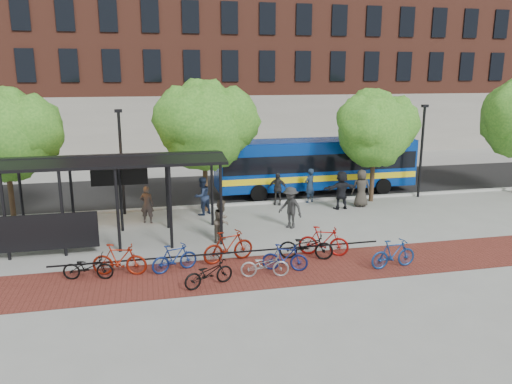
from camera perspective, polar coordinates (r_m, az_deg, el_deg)
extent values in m
plane|color=#9E9E99|center=(22.80, 2.83, -3.90)|extent=(160.00, 160.00, 0.00)
cube|color=black|center=(30.31, -1.18, 0.54)|extent=(160.00, 8.00, 0.01)
cube|color=#B7B7B2|center=(26.51, 0.54, -1.25)|extent=(160.00, 0.25, 0.12)
cube|color=maroon|center=(17.77, 0.86, -9.03)|extent=(24.00, 3.00, 0.01)
cube|color=black|center=(18.36, -3.79, -8.31)|extent=(12.00, 0.05, 0.95)
cube|color=brown|center=(49.66, 6.29, 17.13)|extent=(55.00, 14.00, 20.00)
cylinder|color=black|center=(20.45, -26.78, -2.60)|extent=(0.12, 0.12, 3.30)
cylinder|color=black|center=(23.00, -25.22, -0.78)|extent=(0.12, 0.12, 3.30)
cylinder|color=black|center=(20.04, -21.24, -2.37)|extent=(0.12, 0.12, 3.30)
cylinder|color=black|center=(22.63, -20.28, -0.53)|extent=(0.12, 0.12, 3.30)
cylinder|color=black|center=(19.83, -15.53, -2.10)|extent=(0.12, 0.12, 3.30)
cylinder|color=black|center=(22.44, -15.23, -0.28)|extent=(0.12, 0.12, 3.30)
cylinder|color=black|center=(19.81, -9.75, -1.80)|extent=(0.12, 0.12, 3.30)
cylinder|color=black|center=(22.43, -10.13, -0.02)|extent=(0.12, 0.12, 3.30)
cylinder|color=black|center=(20.00, -4.02, -1.49)|extent=(0.12, 0.12, 3.30)
cylinder|color=black|center=(22.59, -5.06, 0.24)|extent=(0.12, 0.12, 3.30)
cube|color=black|center=(20.35, -23.89, -4.29)|extent=(4.50, 0.08, 1.40)
cube|color=black|center=(20.16, -18.61, 3.19)|extent=(10.60, 1.65, 0.29)
cube|color=black|center=(21.53, -18.25, 3.84)|extent=(10.60, 1.65, 0.29)
cube|color=black|center=(22.28, -18.01, 3.12)|extent=(9.00, 0.10, 0.40)
cube|color=black|center=(22.38, -15.34, 1.65)|extent=(2.40, 0.12, 0.70)
cube|color=#FF7200|center=(22.46, -15.33, 1.69)|extent=(2.20, 0.02, 0.55)
cylinder|color=#382619|center=(25.65, -26.16, -0.56)|extent=(0.24, 0.24, 2.38)
sphere|color=#2B6E1D|center=(25.19, -26.82, 5.61)|extent=(4.00, 4.00, 4.00)
sphere|color=#2B6E1D|center=(25.12, -24.56, 6.51)|extent=(3.20, 3.20, 3.20)
sphere|color=#2B6E1D|center=(25.47, -26.58, 7.52)|extent=(2.80, 2.80, 2.80)
cylinder|color=#382619|center=(25.05, -5.79, 0.63)|extent=(0.24, 0.24, 2.52)
sphere|color=#2B6E1D|center=(24.56, -5.95, 7.33)|extent=(4.20, 4.20, 4.20)
sphere|color=#2B6E1D|center=(24.87, -3.60, 8.15)|extent=(3.36, 3.36, 3.36)
sphere|color=#2B6E1D|center=(24.14, -7.89, 8.13)|extent=(3.15, 3.15, 3.15)
sphere|color=#2B6E1D|center=(24.90, -5.88, 9.27)|extent=(2.94, 2.94, 2.94)
cylinder|color=#382619|center=(27.58, 13.11, 1.28)|extent=(0.24, 0.24, 2.27)
sphere|color=#2B6E1D|center=(27.16, 13.41, 6.77)|extent=(3.80, 3.80, 3.80)
sphere|color=#2B6E1D|center=(27.73, 15.05, 7.43)|extent=(3.04, 3.04, 3.04)
sphere|color=#2B6E1D|center=(26.52, 12.25, 7.55)|extent=(2.85, 2.85, 2.85)
sphere|color=#2B6E1D|center=(27.48, 13.33, 8.53)|extent=(2.66, 2.66, 2.66)
cylinder|color=black|center=(24.96, -15.11, 3.09)|extent=(0.14, 0.14, 5.00)
cube|color=black|center=(24.65, -15.47, 8.93)|extent=(0.35, 0.20, 0.15)
cylinder|color=black|center=(29.01, 18.37, 4.28)|extent=(0.14, 0.14, 5.00)
cube|color=black|center=(28.75, 18.75, 9.30)|extent=(0.35, 0.20, 0.15)
cube|color=navy|center=(28.85, 6.83, 3.29)|extent=(11.47, 2.60, 2.62)
cube|color=black|center=(28.82, 6.85, 3.71)|extent=(11.24, 2.64, 0.95)
cube|color=yellow|center=(28.98, 6.80, 2.04)|extent=(11.35, 2.65, 0.33)
cube|color=navy|center=(28.66, 6.90, 5.78)|extent=(11.24, 2.35, 0.17)
cylinder|color=black|center=(26.92, 0.31, -0.14)|extent=(0.92, 0.28, 0.92)
cylinder|color=black|center=(29.27, -0.82, 0.97)|extent=(0.92, 0.28, 0.92)
cylinder|color=black|center=(29.46, 14.30, 0.63)|extent=(0.92, 0.28, 0.92)
cylinder|color=black|center=(31.62, 12.25, 1.61)|extent=(0.92, 0.28, 0.92)
imported|color=black|center=(17.87, -18.65, -8.12)|extent=(1.77, 0.89, 0.89)
imported|color=maroon|center=(17.87, -15.34, -7.46)|extent=(1.95, 0.94, 1.13)
imported|color=navy|center=(17.80, -9.30, -7.45)|extent=(1.74, 0.97, 1.01)
imported|color=black|center=(16.51, -5.44, -9.20)|extent=(1.84, 1.18, 0.91)
imported|color=maroon|center=(18.44, -3.18, -6.22)|extent=(2.06, 1.06, 1.19)
imported|color=#969698|center=(17.16, 1.01, -8.31)|extent=(1.73, 0.83, 0.87)
imported|color=navy|center=(17.68, 3.32, -7.49)|extent=(1.68, 0.98, 0.98)
imported|color=black|center=(18.78, 5.75, -6.11)|extent=(2.13, 1.28, 1.06)
imported|color=#9D120E|center=(19.22, 7.73, -5.57)|extent=(1.97, 1.21, 1.14)
imported|color=navy|center=(18.53, 15.43, -6.82)|extent=(1.80, 0.66, 1.06)
imported|color=#403633|center=(23.55, -12.35, -1.40)|extent=(0.73, 0.57, 1.76)
imported|color=#1D2944|center=(24.45, -6.18, -0.46)|extent=(1.16, 1.11, 1.88)
imported|color=#292929|center=(26.22, 2.46, 0.37)|extent=(1.09, 0.78, 1.72)
imported|color=black|center=(25.72, 9.73, 0.22)|extent=(1.88, 0.74, 1.98)
imported|color=#38332D|center=(26.37, 11.93, 0.43)|extent=(1.05, 0.78, 1.95)
imported|color=#1B293F|center=(26.82, 6.16, 0.74)|extent=(0.80, 0.72, 1.84)
imported|color=brown|center=(20.55, -3.91, -3.28)|extent=(1.03, 1.09, 1.78)
imported|color=#2A2A2A|center=(22.29, 3.96, -1.80)|extent=(1.30, 1.39, 1.88)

